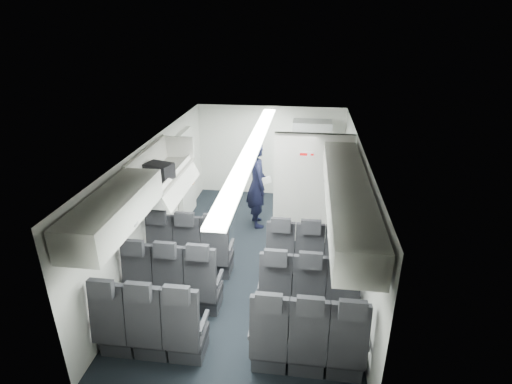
% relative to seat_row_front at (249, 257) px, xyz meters
% --- Properties ---
extents(cabin_shell, '(3.41, 6.01, 2.16)m').
position_rel_seat_row_front_xyz_m(cabin_shell, '(0.00, 0.53, 0.72)').
color(cabin_shell, black).
rests_on(cabin_shell, ground).
extents(seat_row_front, '(3.33, 0.56, 1.24)m').
position_rel_seat_row_front_xyz_m(seat_row_front, '(0.00, 0.00, 0.00)').
color(seat_row_front, black).
rests_on(seat_row_front, cabin_shell).
extents(seat_row_mid, '(3.33, 0.56, 1.24)m').
position_rel_seat_row_front_xyz_m(seat_row_mid, '(0.00, -0.90, 0.00)').
color(seat_row_mid, black).
rests_on(seat_row_mid, cabin_shell).
extents(seat_row_rear, '(3.33, 0.56, 1.24)m').
position_rel_seat_row_front_xyz_m(seat_row_rear, '(0.00, -1.80, 0.00)').
color(seat_row_rear, black).
rests_on(seat_row_rear, cabin_shell).
extents(overhead_bin_left_rear, '(0.53, 1.80, 0.40)m').
position_rel_seat_row_front_xyz_m(overhead_bin_left_rear, '(-1.40, -1.47, 1.46)').
color(overhead_bin_left_rear, silver).
rests_on(overhead_bin_left_rear, cabin_shell).
extents(overhead_bin_left_front_open, '(0.64, 1.70, 0.72)m').
position_rel_seat_row_front_xyz_m(overhead_bin_left_front_open, '(-1.44, 0.28, 1.33)').
color(overhead_bin_left_front_open, '#9E9E93').
rests_on(overhead_bin_left_front_open, cabin_shell).
extents(overhead_bin_right_rear, '(0.53, 1.80, 0.40)m').
position_rel_seat_row_front_xyz_m(overhead_bin_right_rear, '(1.40, -1.47, 1.46)').
color(overhead_bin_right_rear, silver).
rests_on(overhead_bin_right_rear, cabin_shell).
extents(overhead_bin_right_front, '(0.53, 1.70, 0.40)m').
position_rel_seat_row_front_xyz_m(overhead_bin_right_front, '(1.40, 0.28, 1.46)').
color(overhead_bin_right_front, silver).
rests_on(overhead_bin_right_front, cabin_shell).
extents(bulkhead_partition, '(1.40, 0.15, 2.13)m').
position_rel_seat_row_front_xyz_m(bulkhead_partition, '(0.98, 1.33, 0.67)').
color(bulkhead_partition, silver).
rests_on(bulkhead_partition, cabin_shell).
extents(galley_unit, '(0.85, 0.52, 1.90)m').
position_rel_seat_row_front_xyz_m(galley_unit, '(0.95, 3.25, 0.55)').
color(galley_unit, '#939399').
rests_on(galley_unit, cabin_shell).
extents(boarding_door, '(0.12, 1.27, 1.86)m').
position_rel_seat_row_front_xyz_m(boarding_door, '(-1.64, 2.09, 0.55)').
color(boarding_door, silver).
rests_on(boarding_door, cabin_shell).
extents(flight_attendant, '(0.62, 0.76, 1.79)m').
position_rel_seat_row_front_xyz_m(flight_attendant, '(-0.10, 1.89, 0.49)').
color(flight_attendant, black).
rests_on(flight_attendant, ground).
extents(carry_on_bag, '(0.48, 0.39, 0.25)m').
position_rel_seat_row_front_xyz_m(carry_on_bag, '(-1.40, 0.06, 1.40)').
color(carry_on_bag, black).
rests_on(carry_on_bag, overhead_bin_left_front_open).
extents(papers, '(0.20, 0.08, 0.14)m').
position_rel_seat_row_front_xyz_m(papers, '(0.09, 1.84, 0.61)').
color(papers, white).
rests_on(papers, flight_attendant).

